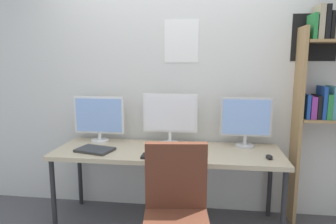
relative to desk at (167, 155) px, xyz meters
name	(u,v)px	position (x,y,z in m)	size (l,w,h in m)	color
wall_back	(173,86)	(0.00, 0.42, 0.61)	(4.49, 0.11, 2.60)	silver
desk	(167,155)	(0.00, 0.00, 0.00)	(2.09, 0.68, 0.74)	tan
monitor_left	(99,117)	(-0.73, 0.21, 0.30)	(0.52, 0.18, 0.46)	silver
monitor_center	(170,116)	(0.00, 0.21, 0.34)	(0.53, 0.18, 0.50)	silver
monitor_right	(246,120)	(0.73, 0.21, 0.31)	(0.48, 0.18, 0.48)	silver
keyboard_main	(164,157)	(0.00, -0.23, 0.06)	(0.38, 0.13, 0.02)	black
computer_mouse	(269,157)	(0.89, -0.14, 0.07)	(0.06, 0.10, 0.03)	black
laptop_closed	(95,150)	(-0.65, -0.12, 0.06)	(0.32, 0.22, 0.02)	#2D2D2D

